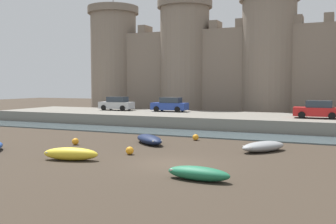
# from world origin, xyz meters

# --- Properties ---
(ground_plane) EXTENTS (160.00, 160.00, 0.00)m
(ground_plane) POSITION_xyz_m (0.00, 0.00, 0.00)
(ground_plane) COLOR #382D23
(water_channel) EXTENTS (80.00, 4.50, 0.10)m
(water_channel) POSITION_xyz_m (0.00, 12.59, 0.05)
(water_channel) COLOR #47565B
(water_channel) RESTS_ON ground
(quay_road) EXTENTS (57.22, 10.00, 1.20)m
(quay_road) POSITION_xyz_m (0.00, 19.84, 0.60)
(quay_road) COLOR slate
(quay_road) RESTS_ON ground
(castle) EXTENTS (52.67, 7.46, 18.65)m
(castle) POSITION_xyz_m (-0.00, 31.16, 7.31)
(castle) COLOR gray
(castle) RESTS_ON ground
(rowboat_foreground_right) EXTENTS (3.04, 1.14, 0.63)m
(rowboat_foreground_right) POSITION_xyz_m (2.58, -2.87, 0.33)
(rowboat_foreground_right) COLOR #1E6B47
(rowboat_foreground_right) RESTS_ON ground
(rowboat_midflat_right) EXTENTS (3.52, 3.35, 0.67)m
(rowboat_midflat_right) POSITION_xyz_m (-4.21, 5.89, 0.35)
(rowboat_midflat_right) COLOR #141E3D
(rowboat_midflat_right) RESTS_ON ground
(rowboat_midflat_centre) EXTENTS (3.04, 3.57, 0.66)m
(rowboat_midflat_centre) POSITION_xyz_m (3.93, 5.93, 0.35)
(rowboat_midflat_centre) COLOR gray
(rowboat_midflat_centre) RESTS_ON ground
(rowboat_near_channel_right) EXTENTS (3.36, 1.74, 0.73)m
(rowboat_near_channel_right) POSITION_xyz_m (-5.60, -1.37, 0.38)
(rowboat_near_channel_right) COLOR yellow
(rowboat_near_channel_right) RESTS_ON ground
(mooring_buoy_near_shore) EXTENTS (0.49, 0.49, 0.49)m
(mooring_buoy_near_shore) POSITION_xyz_m (-3.41, 1.57, 0.25)
(mooring_buoy_near_shore) COLOR orange
(mooring_buoy_near_shore) RESTS_ON ground
(mooring_buoy_mid_mud) EXTENTS (0.48, 0.48, 0.48)m
(mooring_buoy_mid_mud) POSITION_xyz_m (-1.75, 8.95, 0.24)
(mooring_buoy_mid_mud) COLOR orange
(mooring_buoy_mid_mud) RESTS_ON ground
(mooring_buoy_off_centre) EXTENTS (0.48, 0.48, 0.48)m
(mooring_buoy_off_centre) POSITION_xyz_m (-8.87, 3.41, 0.24)
(mooring_buoy_off_centre) COLOR orange
(mooring_buoy_off_centre) RESTS_ON ground
(car_quay_east) EXTENTS (4.15, 1.98, 1.62)m
(car_quay_east) POSITION_xyz_m (6.49, 18.97, 1.98)
(car_quay_east) COLOR red
(car_quay_east) RESTS_ON quay_road
(car_quay_centre_east) EXTENTS (4.15, 1.98, 1.62)m
(car_quay_centre_east) POSITION_xyz_m (-16.15, 21.22, 1.98)
(car_quay_centre_east) COLOR #B2B5B7
(car_quay_centre_east) RESTS_ON quay_road
(car_quay_west) EXTENTS (4.15, 1.98, 1.62)m
(car_quay_west) POSITION_xyz_m (-9.43, 21.72, 1.98)
(car_quay_west) COLOR #263F99
(car_quay_west) RESTS_ON quay_road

